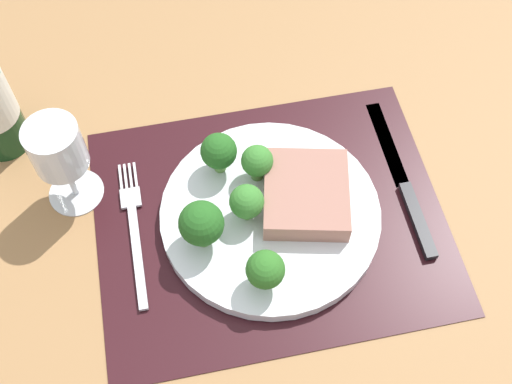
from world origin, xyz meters
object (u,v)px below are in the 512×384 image
knife (406,189)px  wine_glass (58,152)px  steak (306,194)px  fork (134,230)px  plate (270,214)px

knife → wine_glass: size_ratio=1.84×
steak → knife: 12.73cm
steak → fork: (-20.00, 0.81, -2.76)cm
fork → knife: bearing=0.4°
steak → fork: steak is taller
fork → steak: bearing=-0.3°
plate → wine_glass: (-22.06, 8.13, 7.47)cm
plate → fork: (-15.72, 1.42, -0.55)cm
steak → knife: (12.44, -0.08, -2.70)cm
fork → wine_glass: (-6.34, 6.71, 8.02)cm
knife → wine_glass: wine_glass is taller
knife → steak: bearing=-179.1°
knife → wine_glass: 40.31cm
plate → wine_glass: bearing=159.8°
wine_glass → plate: bearing=-20.2°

